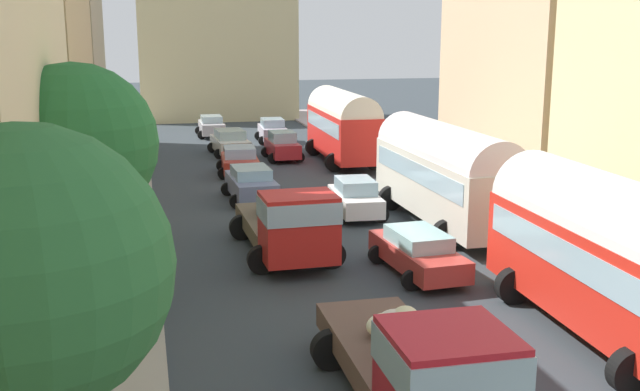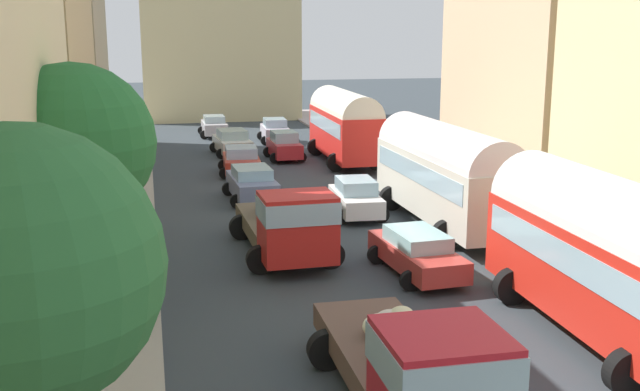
# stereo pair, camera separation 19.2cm
# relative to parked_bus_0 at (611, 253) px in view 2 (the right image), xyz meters

# --- Properties ---
(ground_plane) EXTENTS (154.00, 154.00, 0.00)m
(ground_plane) POSITION_rel_parked_bus_0_xyz_m (-4.60, 17.93, -2.21)
(ground_plane) COLOR #343B40
(sidewalk_left) EXTENTS (2.50, 70.00, 0.14)m
(sidewalk_left) POSITION_rel_parked_bus_0_xyz_m (-11.85, 17.93, -2.14)
(sidewalk_left) COLOR #9E988C
(sidewalk_left) RESTS_ON ground
(sidewalk_right) EXTENTS (2.50, 70.00, 0.14)m
(sidewalk_right) POSITION_rel_parked_bus_0_xyz_m (2.65, 17.93, -2.14)
(sidewalk_right) COLOR #B2A1A0
(sidewalk_right) RESTS_ON ground
(building_left_2) EXTENTS (4.90, 12.87, 10.83)m
(building_left_2) POSITION_rel_parked_bus_0_xyz_m (-15.33, 17.14, 3.24)
(building_left_2) COLOR tan
(building_left_2) RESTS_ON ground
(building_left_3) EXTENTS (6.40, 12.96, 13.24)m
(building_left_3) POSITION_rel_parked_bus_0_xyz_m (-16.01, 30.91, 4.43)
(building_left_3) COLOR tan
(building_left_3) RESTS_ON ground
(building_right_2) EXTENTS (5.70, 10.43, 11.71)m
(building_right_2) POSITION_rel_parked_bus_0_xyz_m (6.49, 15.76, 3.67)
(building_right_2) COLOR #D5B48C
(building_right_2) RESTS_ON ground
(distant_church) EXTENTS (12.75, 6.52, 19.78)m
(distant_church) POSITION_rel_parked_bus_0_xyz_m (-4.60, 48.99, 4.55)
(distant_church) COLOR #D1C18B
(distant_church) RESTS_ON ground
(parked_bus_0) EXTENTS (3.48, 8.88, 4.03)m
(parked_bus_0) POSITION_rel_parked_bus_0_xyz_m (0.00, 0.00, 0.00)
(parked_bus_0) COLOR red
(parked_bus_0) RESTS_ON ground
(parked_bus_1) EXTENTS (3.26, 9.55, 3.95)m
(parked_bus_1) POSITION_rel_parked_bus_0_xyz_m (0.25, 11.19, -0.02)
(parked_bus_1) COLOR beige
(parked_bus_1) RESTS_ON ground
(parked_bus_2) EXTENTS (3.31, 8.70, 4.07)m
(parked_bus_2) POSITION_rel_parked_bus_0_xyz_m (0.09, 25.70, 0.05)
(parked_bus_2) COLOR red
(parked_bus_2) RESTS_ON ground
(cargo_truck_0) EXTENTS (3.00, 6.78, 2.51)m
(cargo_truck_0) POSITION_rel_parked_bus_0_xyz_m (-6.01, -3.08, -0.92)
(cargo_truck_0) COLOR #B41A25
(cargo_truck_0) RESTS_ON ground
(cargo_truck_1) EXTENTS (3.24, 6.81, 2.54)m
(cargo_truck_1) POSITION_rel_parked_bus_0_xyz_m (-6.40, 8.02, -0.94)
(cargo_truck_1) COLOR red
(cargo_truck_1) RESTS_ON ground
(car_0) EXTENTS (2.44, 4.19, 1.51)m
(car_0) POSITION_rel_parked_bus_0_xyz_m (-6.35, 17.15, -1.44)
(car_0) COLOR slate
(car_0) RESTS_ON ground
(car_1) EXTENTS (2.54, 3.82, 1.46)m
(car_1) POSITION_rel_parked_bus_0_xyz_m (-6.07, 23.36, -1.47)
(car_1) COLOR #AD2C1F
(car_1) RESTS_ON ground
(car_2) EXTENTS (2.56, 4.24, 1.53)m
(car_2) POSITION_rel_parked_bus_0_xyz_m (-5.83, 29.78, -1.44)
(car_2) COLOR silver
(car_2) RESTS_ON ground
(car_3) EXTENTS (2.19, 3.76, 1.48)m
(car_3) POSITION_rel_parked_bus_0_xyz_m (-6.20, 37.94, -1.46)
(car_3) COLOR silver
(car_3) RESTS_ON ground
(car_4) EXTENTS (2.40, 4.44, 1.39)m
(car_4) POSITION_rel_parked_bus_0_xyz_m (-2.78, 5.79, -1.50)
(car_4) COLOR #B83830
(car_4) RESTS_ON ground
(car_5) EXTENTS (2.30, 3.76, 1.55)m
(car_5) POSITION_rel_parked_bus_0_xyz_m (-2.65, 13.36, -1.44)
(car_5) COLOR white
(car_5) RESTS_ON ground
(car_6) EXTENTS (2.16, 3.65, 1.65)m
(car_6) POSITION_rel_parked_bus_0_xyz_m (-3.08, 27.34, -1.40)
(car_6) COLOR #B0252B
(car_6) RESTS_ON ground
(car_7) EXTENTS (2.28, 3.82, 1.60)m
(car_7) POSITION_rel_parked_bus_0_xyz_m (-2.48, 34.25, -1.41)
(car_7) COLOR silver
(car_7) RESTS_ON ground
(pedestrian_0) EXTENTS (0.49, 0.49, 1.77)m
(pedestrian_0) POSITION_rel_parked_bus_0_xyz_m (-12.27, 6.18, -1.21)
(pedestrian_0) COLOR #76695D
(pedestrian_0) RESTS_ON ground
(pedestrian_1) EXTENTS (0.50, 0.50, 1.88)m
(pedestrian_1) POSITION_rel_parked_bus_0_xyz_m (-12.36, 4.70, -1.15)
(pedestrian_1) COLOR #243141
(pedestrian_1) RESTS_ON ground
(pedestrian_2) EXTENTS (0.41, 0.41, 1.89)m
(pedestrian_2) POSITION_rel_parked_bus_0_xyz_m (-12.54, 7.49, -1.14)
(pedestrian_2) COLOR #4A4035
(pedestrian_2) RESTS_ON ground
(roadside_tree_0) EXTENTS (4.02, 4.02, 6.30)m
(roadside_tree_0) POSITION_rel_parked_bus_0_xyz_m (-12.50, -5.03, 2.07)
(roadside_tree_0) COLOR brown
(roadside_tree_0) RESTS_ON ground
(roadside_tree_1) EXTENTS (4.03, 4.03, 6.69)m
(roadside_tree_1) POSITION_rel_parked_bus_0_xyz_m (-12.50, 4.05, 2.45)
(roadside_tree_1) COLOR brown
(roadside_tree_1) RESTS_ON ground
(roadside_tree_2) EXTENTS (2.88, 2.88, 5.35)m
(roadside_tree_2) POSITION_rel_parked_bus_0_xyz_m (-12.50, 10.29, 1.65)
(roadside_tree_2) COLOR brown
(roadside_tree_2) RESTS_ON ground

